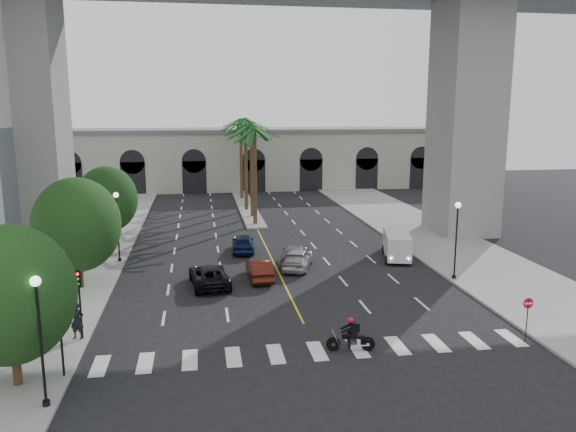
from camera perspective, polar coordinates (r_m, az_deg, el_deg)
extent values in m
plane|color=black|center=(28.92, 2.36, -12.34)|extent=(140.00, 140.00, 0.00)
cube|color=gray|center=(43.66, -21.59, -4.91)|extent=(8.00, 100.00, 0.15)
cube|color=gray|center=(47.16, 16.82, -3.46)|extent=(8.00, 100.00, 0.15)
cube|color=gray|center=(65.24, -4.21, 0.92)|extent=(2.00, 24.00, 0.20)
cube|color=#B4B3A2|center=(81.54, -5.27, 5.68)|extent=(70.00, 10.00, 8.00)
cube|color=slate|center=(81.26, -5.33, 8.67)|extent=(71.00, 10.50, 0.50)
cube|color=gray|center=(53.61, 17.59, 9.35)|extent=(5.00, 6.00, 20.80)
cube|color=gray|center=(49.82, -24.68, 8.79)|extent=(5.00, 6.00, 20.80)
cylinder|color=#47331E|center=(54.70, -3.39, 3.92)|extent=(0.40, 0.40, 9.50)
cylinder|color=#47331E|center=(58.64, -3.68, 4.54)|extent=(0.40, 0.40, 9.80)
cylinder|color=#47331E|center=(62.60, -4.30, 4.71)|extent=(0.40, 0.40, 9.30)
cylinder|color=#47331E|center=(66.56, -4.29, 5.42)|extent=(0.40, 0.40, 10.10)
cylinder|color=#47331E|center=(70.53, -4.76, 5.52)|extent=(0.40, 0.40, 9.60)
cylinder|color=#47331E|center=(74.51, -4.77, 5.93)|extent=(0.40, 0.40, 9.90)
cylinder|color=#382616|center=(26.36, -25.89, -13.12)|extent=(0.36, 0.36, 2.34)
ellipsoid|color=black|center=(25.38, -26.43, -7.18)|extent=(5.20, 5.20, 5.72)
cylinder|color=#382616|center=(38.23, -20.36, -5.23)|extent=(0.36, 0.36, 2.45)
ellipsoid|color=black|center=(37.54, -20.66, -0.84)|extent=(5.44, 5.44, 5.98)
cylinder|color=#382616|center=(49.72, -17.72, -1.52)|extent=(0.36, 0.36, 2.27)
ellipsoid|color=black|center=(49.22, -17.90, 1.63)|extent=(5.04, 5.04, 5.54)
cylinder|color=black|center=(24.61, -23.34, -17.21)|extent=(0.28, 0.28, 0.36)
cylinder|color=black|center=(23.61, -23.79, -11.99)|extent=(0.11, 0.11, 5.00)
sphere|color=white|center=(22.78, -24.28, -6.05)|extent=(0.40, 0.40, 0.40)
cylinder|color=black|center=(43.93, -16.72, -4.36)|extent=(0.28, 0.28, 0.36)
cylinder|color=black|center=(43.37, -16.90, -1.27)|extent=(0.11, 0.11, 5.00)
sphere|color=white|center=(42.93, -17.09, 2.06)|extent=(0.40, 0.40, 0.40)
cylinder|color=black|center=(39.54, 16.50, -6.04)|extent=(0.28, 0.28, 0.36)
cylinder|color=black|center=(38.92, 16.69, -2.63)|extent=(0.11, 0.11, 5.00)
sphere|color=white|center=(38.42, 16.90, 1.07)|extent=(0.40, 0.40, 0.40)
cylinder|color=black|center=(26.14, -22.04, -11.63)|extent=(0.10, 0.10, 3.50)
cube|color=black|center=(25.62, -22.28, -8.52)|extent=(0.25, 0.18, 0.80)
cylinder|color=black|center=(29.79, -20.34, -8.72)|extent=(0.10, 0.10, 3.50)
cube|color=black|center=(29.34, -20.53, -5.95)|extent=(0.25, 0.18, 0.80)
cylinder|color=black|center=(27.52, 4.63, -12.84)|extent=(0.70, 0.21, 0.69)
cylinder|color=black|center=(27.73, 8.11, -12.73)|extent=(0.70, 0.21, 0.69)
cube|color=silver|center=(27.58, 6.50, -12.61)|extent=(0.50, 0.38, 0.30)
cube|color=black|center=(27.44, 6.15, -12.01)|extent=(0.66, 0.34, 0.23)
cube|color=black|center=(27.52, 7.24, -12.06)|extent=(0.55, 0.35, 0.14)
cylinder|color=black|center=(27.29, 5.19, -11.54)|extent=(0.12, 0.63, 0.03)
cube|color=black|center=(27.32, 6.71, -11.24)|extent=(0.36, 0.47, 0.60)
cube|color=black|center=(27.32, 7.10, -11.12)|extent=(0.21, 0.36, 0.44)
sphere|color=red|center=(27.15, 6.38, -10.49)|extent=(0.30, 0.30, 0.30)
imported|color=#AAAAAF|center=(40.50, 0.98, -4.33)|extent=(3.18, 4.76, 1.51)
imported|color=#45160D|center=(38.09, -2.93, -5.44)|extent=(1.57, 4.23, 1.38)
imported|color=black|center=(37.06, -8.00, -6.00)|extent=(2.86, 5.20, 1.38)
imported|color=slate|center=(41.64, 0.70, -3.96)|extent=(3.32, 5.29, 1.43)
imported|color=#0D193E|center=(45.26, -4.59, -2.76)|extent=(1.98, 4.37, 1.46)
cube|color=silver|center=(43.84, 11.01, -2.81)|extent=(2.91, 5.08, 1.77)
cube|color=black|center=(41.60, 11.31, -3.25)|extent=(1.65, 0.62, 0.75)
cylinder|color=black|center=(42.35, 10.04, -4.44)|extent=(0.40, 0.66, 0.62)
cylinder|color=black|center=(42.52, 12.32, -4.46)|extent=(0.40, 0.66, 0.62)
cylinder|color=black|center=(45.60, 9.71, -3.32)|extent=(0.40, 0.66, 0.62)
cylinder|color=black|center=(45.76, 11.82, -3.35)|extent=(0.40, 0.66, 0.62)
imported|color=black|center=(30.05, -20.63, -9.93)|extent=(0.75, 0.56, 1.86)
cylinder|color=black|center=(30.60, 23.10, -9.70)|extent=(0.05, 0.05, 2.20)
cylinder|color=red|center=(30.32, 23.23, -8.15)|extent=(0.55, 0.03, 0.55)
cube|color=silver|center=(30.32, 23.23, -8.15)|extent=(0.42, 0.02, 0.09)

